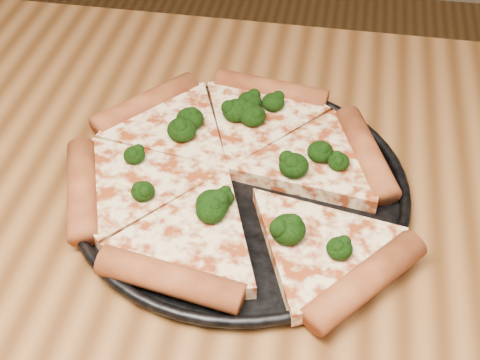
# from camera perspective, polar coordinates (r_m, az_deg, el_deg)

# --- Properties ---
(dining_table) EXTENTS (1.20, 0.90, 0.75)m
(dining_table) POSITION_cam_1_polar(r_m,az_deg,el_deg) (0.66, -8.47, -13.71)
(dining_table) COLOR brown
(dining_table) RESTS_ON ground
(pizza_pan) EXTENTS (0.33, 0.33, 0.02)m
(pizza_pan) POSITION_cam_1_polar(r_m,az_deg,el_deg) (0.64, 0.00, -0.54)
(pizza_pan) COLOR black
(pizza_pan) RESTS_ON dining_table
(pizza) EXTENTS (0.35, 0.34, 0.03)m
(pizza) POSITION_cam_1_polar(r_m,az_deg,el_deg) (0.64, -0.67, 0.53)
(pizza) COLOR #FFD89C
(pizza) RESTS_ON pizza_pan
(broccoli_florets) EXTENTS (0.23, 0.22, 0.02)m
(broccoli_florets) POSITION_cam_1_polar(r_m,az_deg,el_deg) (0.64, 0.17, 2.13)
(broccoli_florets) COLOR black
(broccoli_florets) RESTS_ON pizza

